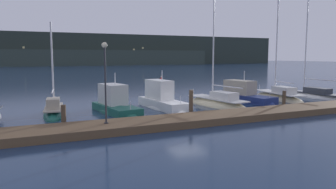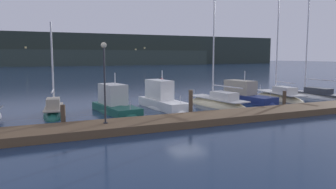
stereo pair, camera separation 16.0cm
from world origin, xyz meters
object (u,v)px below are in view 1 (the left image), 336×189
Objects in this scene: sailboat_berth_3 at (54,114)px; sailboat_berth_9 at (309,96)px; sailboat_berth_6 at (217,105)px; motorboat_berth_7 at (244,98)px; sailboat_berth_8 at (279,98)px; motorboat_berth_4 at (116,108)px; channel_buoy at (161,86)px; dock_lamppost at (105,70)px; motorboat_berth_5 at (162,103)px.

sailboat_berth_9 reaches higher than sailboat_berth_3.
sailboat_berth_6 reaches higher than sailboat_berth_3.
sailboat_berth_8 reaches higher than motorboat_berth_7.
sailboat_berth_6 reaches higher than sailboat_berth_8.
motorboat_berth_4 is at bearing 174.94° from sailboat_berth_6.
sailboat_berth_6 is 1.03× the size of sailboat_berth_8.
channel_buoy is (-3.76, 10.61, 0.36)m from motorboat_berth_7.
dock_lamppost is at bearing -110.39° from motorboat_berth_4.
sailboat_berth_6 is (8.58, -0.76, -0.21)m from motorboat_berth_4.
sailboat_berth_9 is at bearing 1.20° from motorboat_berth_5.
sailboat_berth_6 is 12.38m from dock_lamppost.
dock_lamppost is at bearing -134.89° from motorboat_berth_5.
motorboat_berth_7 is at bearing 175.70° from sailboat_berth_8.
motorboat_berth_4 is 0.58× the size of sailboat_berth_8.
sailboat_berth_3 is 1.21× the size of motorboat_berth_4.
channel_buoy is (-12.04, 10.77, 0.57)m from sailboat_berth_9.
motorboat_berth_4 is at bearing -127.53° from channel_buoy.
sailboat_berth_8 reaches higher than dock_lamppost.
sailboat_berth_8 is 20.01m from dock_lamppost.
channel_buoy is (8.75, 11.39, 0.35)m from motorboat_berth_4.
sailboat_berth_3 is at bearing 174.93° from sailboat_berth_6.
dock_lamppost is (-14.70, -6.67, 3.10)m from motorboat_berth_7.
sailboat_berth_9 is (12.21, 1.39, -0.01)m from sailboat_berth_6.
motorboat_berth_4 is 1.33× the size of dock_lamppost.
motorboat_berth_5 is at bearing 167.41° from sailboat_berth_6.
motorboat_berth_5 is 12.12m from channel_buoy.
sailboat_berth_8 is (16.49, 0.49, -0.19)m from motorboat_berth_4.
channel_buoy is at bearing 52.47° from motorboat_berth_4.
sailboat_berth_9 is at bearing 0.54° from sailboat_berth_3.
motorboat_berth_4 is at bearing -178.30° from sailboat_berth_8.
sailboat_berth_3 reaches higher than motorboat_berth_4.
motorboat_berth_7 is 16.44m from dock_lamppost.
sailboat_berth_8 is (12.54, 0.21, -0.27)m from motorboat_berth_5.
motorboat_berth_7 is 8.28m from sailboat_berth_9.
sailboat_berth_8 is (20.86, 0.10, 0.02)m from sailboat_berth_3.
sailboat_berth_9 is at bearing -1.11° from motorboat_berth_7.
sailboat_berth_9 is (16.84, 0.35, -0.30)m from motorboat_berth_5.
sailboat_berth_6 is (12.95, -1.15, -0.01)m from sailboat_berth_3.
motorboat_berth_5 is 16.85m from sailboat_berth_9.
motorboat_berth_5 is (3.95, 0.27, 0.08)m from motorboat_berth_4.
motorboat_berth_5 reaches higher than channel_buoy.
sailboat_berth_9 reaches higher than motorboat_berth_5.
sailboat_berth_3 is 1.61× the size of dock_lamppost.
motorboat_berth_4 is 0.92× the size of motorboat_berth_5.
sailboat_berth_3 is 8.32m from motorboat_berth_5.
motorboat_berth_4 is at bearing -176.02° from motorboat_berth_5.
sailboat_berth_8 reaches higher than sailboat_berth_3.
sailboat_berth_3 is at bearing -179.46° from sailboat_berth_9.
sailboat_berth_3 is 7.41m from dock_lamppost.
motorboat_berth_4 is 0.52× the size of sailboat_berth_9.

